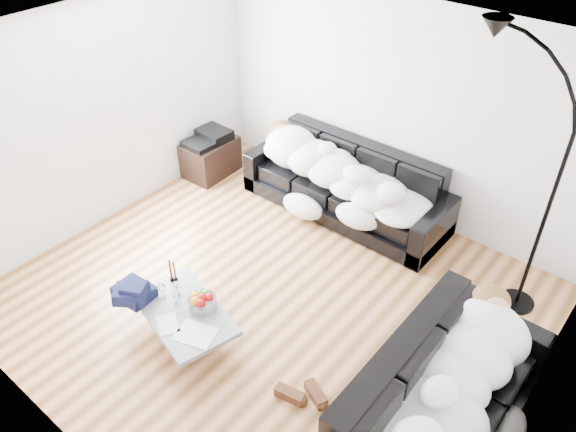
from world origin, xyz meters
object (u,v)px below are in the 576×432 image
Objects in this scene: stereo at (209,137)px; av_cabinet at (211,157)px; candle_left at (171,270)px; sleeper_right at (445,388)px; shoes at (302,394)px; coffee_table at (185,322)px; wine_glass_b at (162,291)px; candle_right at (175,271)px; sofa_back at (346,183)px; wine_glass_c at (176,299)px; fruit_bowl at (202,300)px; sleeper_back at (344,170)px; wine_glass_a at (177,289)px; sofa_right at (441,404)px; floor_lamp at (548,208)px.

av_cabinet is at bearing 0.00° from stereo.
candle_left reaches higher than av_cabinet.
shoes is at bearing 109.22° from sleeper_right.
coffee_table is 0.37m from wine_glass_b.
coffee_table is 0.52m from candle_right.
sofa_back is at bearing 14.13° from stereo.
wine_glass_b reaches higher than av_cabinet.
wine_glass_b is 0.26m from candle_left.
wine_glass_c is at bearing -40.67° from candle_right.
sleeper_right is at bearing 11.31° from wine_glass_c.
fruit_bowl is 0.26m from wine_glass_c.
candle_right is at bearing -99.61° from sleeper_back.
coffee_table is at bearing 2.64° from wine_glass_b.
coffee_table is 4.14× the size of candle_left.
stereo is (0.00, 0.00, 0.31)m from av_cabinet.
sleeper_right reaches higher than wine_glass_c.
fruit_bowl is at bearing -47.74° from av_cabinet.
shoes is at bearing 5.53° from wine_glass_b.
candle_left is at bearing 96.16° from sleeper_right.
sleeper_right is 7.34× the size of candle_left.
sleeper_back reaches higher than candle_left.
stereo is at bearing 126.34° from wine_glass_b.
sofa_right is at bearing 8.96° from wine_glass_a.
wine_glass_b reaches higher than coffee_table.
floor_lamp is at bearing 5.17° from stereo.
sofa_right is at bearing -19.61° from stereo.
candle_right is 2.52m from stereo.
sofa_back is 2.84m from shoes.
av_cabinet is (-1.64, 2.24, -0.17)m from wine_glass_b.
wine_glass_b is 0.42× the size of shoes.
coffee_table is 7.19× the size of wine_glass_c.
wine_glass_a is (-2.57, -0.41, -0.05)m from sofa_right.
sofa_back is at bearing 91.86° from fruit_bowl.
candle_right is at bearing 139.33° from wine_glass_c.
wine_glass_a is at bearing 55.34° from wine_glass_b.
av_cabinet is (-3.24, 2.08, 0.20)m from shoes.
sofa_back is 9.84× the size of candle_left.
sofa_right reaches higher than shoes.
wine_glass_c is (0.16, 0.03, -0.02)m from wine_glass_b.
floor_lamp is (2.22, 2.30, 0.81)m from fruit_bowl.
wine_glass_c is at bearing -48.59° from stereo.
sleeper_back is at bearing 84.99° from wine_glass_a.
sofa_right is 0.93× the size of floor_lamp.
stereo is at bearing 129.31° from wine_glass_c.
wine_glass_c is 0.06× the size of floor_lamp.
sleeper_right reaches higher than wine_glass_a.
sofa_back is at bearing 83.56° from wine_glass_b.
sleeper_right is 2.68× the size of av_cabinet.
shoes is (1.29, -2.50, -0.37)m from sofa_back.
wine_glass_a is (-2.57, -0.41, -0.25)m from sleeper_right.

